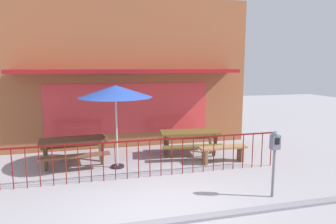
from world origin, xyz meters
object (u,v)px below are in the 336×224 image
(picnic_table_right, at_px, (190,136))
(parking_meter_near, at_px, (275,146))
(patio_umbrella, at_px, (116,92))
(picnic_table_left, at_px, (74,145))
(patio_bench, at_px, (223,151))

(picnic_table_right, relative_size, parking_meter_near, 1.35)
(picnic_table_right, xyz_separation_m, patio_umbrella, (-2.27, -0.56, 1.48))
(picnic_table_left, xyz_separation_m, patio_bench, (4.16, -0.75, -0.26))
(parking_meter_near, bearing_deg, patio_umbrella, 138.65)
(patio_umbrella, relative_size, patio_bench, 1.62)
(patio_bench, bearing_deg, picnic_table_right, 129.89)
(picnic_table_left, relative_size, patio_umbrella, 0.85)
(picnic_table_right, height_order, patio_bench, picnic_table_right)
(patio_umbrella, relative_size, parking_meter_near, 1.58)
(picnic_table_right, bearing_deg, parking_meter_near, -76.30)
(patio_umbrella, height_order, parking_meter_near, patio_umbrella)
(patio_umbrella, xyz_separation_m, patio_bench, (3.00, -0.32, -1.74))
(picnic_table_left, bearing_deg, patio_bench, -10.18)
(picnic_table_left, height_order, parking_meter_near, parking_meter_near)
(picnic_table_left, relative_size, parking_meter_near, 1.34)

